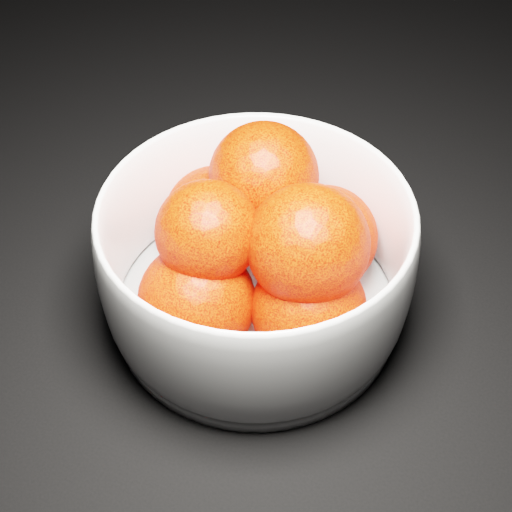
% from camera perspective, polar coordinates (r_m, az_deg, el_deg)
% --- Properties ---
extents(bowl, '(0.24, 0.24, 0.12)m').
position_cam_1_polar(bowl, '(0.55, 0.00, -0.43)').
color(bowl, white).
rests_on(bowl, ground).
extents(orange_pile, '(0.20, 0.19, 0.14)m').
position_cam_1_polar(orange_pile, '(0.54, 0.51, 0.84)').
color(orange_pile, red).
rests_on(orange_pile, bowl).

